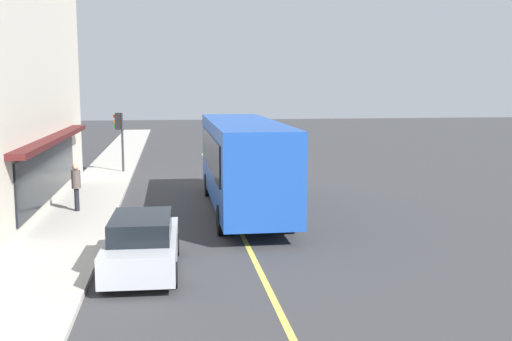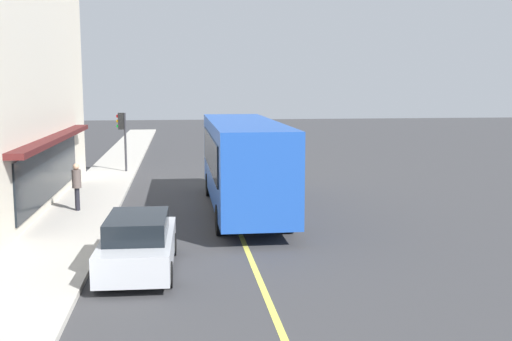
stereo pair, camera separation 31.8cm
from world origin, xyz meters
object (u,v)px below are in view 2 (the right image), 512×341
at_px(bus, 243,161).
at_px(car_silver, 138,244).
at_px(pedestrian_at_corner, 77,182).
at_px(traffic_light, 122,128).

xyz_separation_m(bus, car_silver, (-7.23, 3.53, -1.24)).
bearing_deg(pedestrian_at_corner, bus, -92.59).
bearing_deg(bus, traffic_light, 26.95).
relative_size(traffic_light, pedestrian_at_corner, 1.78).
bearing_deg(traffic_light, bus, -153.05).
bearing_deg(car_silver, pedestrian_at_corner, 20.05).
height_order(car_silver, pedestrian_at_corner, pedestrian_at_corner).
height_order(bus, traffic_light, bus).
relative_size(car_silver, pedestrian_at_corner, 2.42).
xyz_separation_m(bus, pedestrian_at_corner, (0.28, 6.27, -0.75)).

